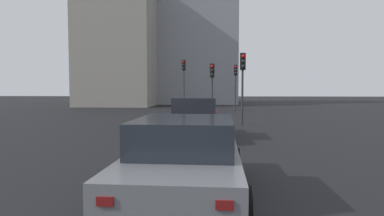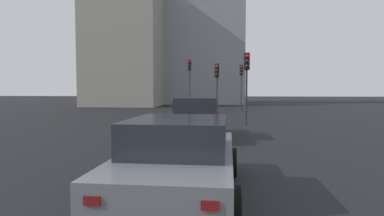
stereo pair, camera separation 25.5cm
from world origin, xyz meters
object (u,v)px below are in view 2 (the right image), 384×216
Objects in this scene: traffic_light_far_right at (241,78)px; car_maroon_lead at (197,118)px; traffic_light_near_right at (247,73)px; traffic_light_far_left at (217,79)px; traffic_light_near_left at (189,75)px; car_grey_second at (180,158)px.

car_maroon_lead is at bearing -9.05° from traffic_light_far_right.
traffic_light_near_right is at bearing -1.23° from traffic_light_far_right.
traffic_light_far_left is (3.94, 1.62, -0.18)m from traffic_light_near_right.
car_maroon_lead is 15.63m from traffic_light_near_left.
traffic_light_near_left is (15.34, 1.74, 2.42)m from car_maroon_lead.
traffic_light_near_right is (4.60, -2.32, 2.01)m from car_maroon_lead.
traffic_light_far_left is (15.76, -0.53, 1.89)m from car_grey_second.
traffic_light_near_right is 1.07× the size of traffic_light_far_left.
car_maroon_lead is 7.23m from car_grey_second.
traffic_light_near_right is 0.96× the size of traffic_light_far_right.
car_maroon_lead is 1.09× the size of traffic_light_far_right.
traffic_light_far_left is (-6.80, -2.44, -0.59)m from traffic_light_near_left.
traffic_light_near_right reaches higher than traffic_light_far_left.
traffic_light_far_right reaches higher than traffic_light_near_right.
car_maroon_lead is 1.13× the size of traffic_light_near_right.
car_maroon_lead is 0.98× the size of traffic_light_near_left.
traffic_light_near_left is 4.49m from traffic_light_far_right.
traffic_light_near_left is 1.11× the size of traffic_light_far_right.
traffic_light_near_left reaches higher than traffic_light_far_right.
traffic_light_near_right reaches higher than car_grey_second.
traffic_light_far_right is at bearing -4.75° from car_grey_second.
car_grey_second is (-7.23, -0.17, -0.06)m from car_maroon_lead.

